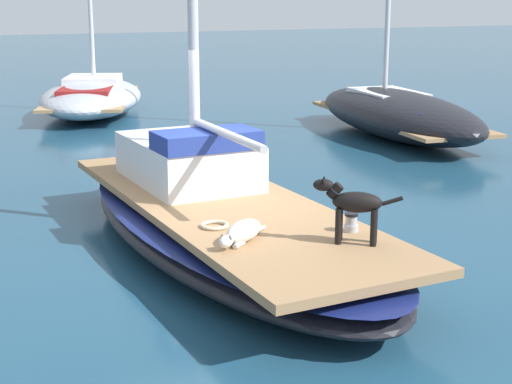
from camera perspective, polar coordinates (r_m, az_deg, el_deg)
The scene contains 9 objects.
ground_plane at distance 10.02m, azimuth -2.37°, elevation -4.32°, with size 120.00×120.00×0.00m, color navy.
sailboat_main at distance 9.92m, azimuth -2.39°, elevation -2.49°, with size 2.82×7.34×0.66m.
cabin_house at distance 10.75m, azimuth -4.92°, elevation 2.47°, with size 1.49×2.28×0.84m.
dog_white at distance 8.18m, azimuth -1.04°, elevation -2.97°, with size 0.80×0.65×0.22m.
dog_black at distance 8.12m, azimuth 7.12°, elevation -0.89°, with size 0.81×0.61×0.70m.
deck_winch at distance 8.60m, azimuth 7.01°, elevation -2.27°, with size 0.16×0.16×0.21m.
coiled_rope at distance 8.73m, azimuth -3.07°, elevation -2.46°, with size 0.32×0.32×0.04m, color beige.
moored_boat_starboard_side at distance 18.34m, azimuth 10.34°, elevation 5.78°, with size 3.05×6.79×7.18m.
moored_boat_far_astern at distance 21.99m, azimuth -11.99°, elevation 6.95°, with size 4.52×6.39×8.35m.
Camera 1 is at (-3.54, -8.81, 3.18)m, focal length 54.39 mm.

